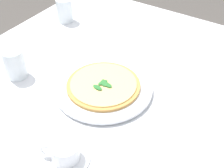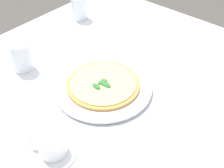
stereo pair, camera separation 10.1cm
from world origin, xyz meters
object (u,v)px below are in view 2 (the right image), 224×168
pizza_plate (103,87)px  water_glass_far_left (79,9)px  water_glass_left_edge (21,57)px  coffee_cup_right_edge (52,147)px  pizza (103,84)px

pizza_plate → water_glass_far_left: 0.52m
pizza_plate → water_glass_left_edge: (0.30, 0.10, 0.04)m
coffee_cup_right_edge → water_glass_far_left: water_glass_far_left is taller
pizza_plate → pizza: (-0.00, 0.00, 0.01)m
coffee_cup_right_edge → water_glass_far_left: size_ratio=1.23×
pizza → water_glass_far_left: size_ratio=2.34×
water_glass_left_edge → water_glass_far_left: bearing=-74.3°
pizza_plate → water_glass_far_left: water_glass_far_left is taller
pizza → coffee_cup_right_edge: (-0.07, 0.28, 0.00)m
pizza_plate → coffee_cup_right_edge: 0.29m
pizza → water_glass_far_left: bearing=-36.1°
pizza_plate → water_glass_left_edge: 0.32m
pizza_plate → water_glass_far_left: (0.42, -0.30, 0.04)m
water_glass_far_left → coffee_cup_right_edge: bearing=129.6°
pizza → water_glass_left_edge: bearing=18.5°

